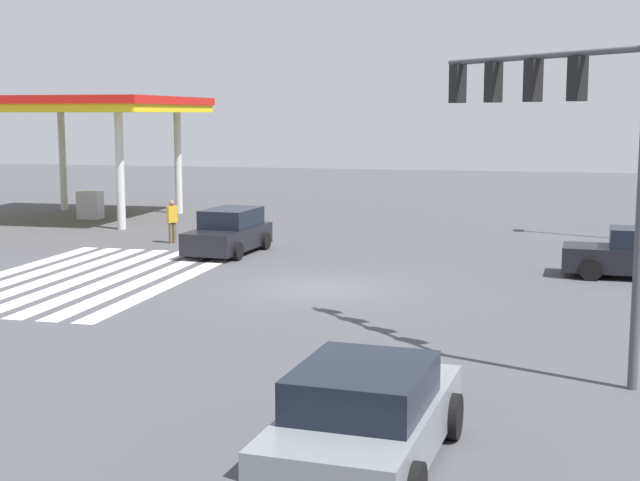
{
  "coord_description": "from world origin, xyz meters",
  "views": [
    {
      "loc": [
        24.34,
        5.96,
        4.98
      ],
      "look_at": [
        0.0,
        0.0,
        1.39
      ],
      "focal_mm": 50.0,
      "sensor_mm": 36.0,
      "label": 1
    }
  ],
  "objects_px": {
    "car_1": "(365,418)",
    "pedestrian": "(172,219)",
    "traffic_signal_mast": "(559,123)",
    "car_3": "(229,232)"
  },
  "relations": [
    {
      "from": "traffic_signal_mast",
      "to": "car_1",
      "type": "height_order",
      "value": "traffic_signal_mast"
    },
    {
      "from": "traffic_signal_mast",
      "to": "car_1",
      "type": "xyz_separation_m",
      "value": [
        6.12,
        -2.61,
        -4.08
      ]
    },
    {
      "from": "car_1",
      "to": "pedestrian",
      "type": "height_order",
      "value": "pedestrian"
    },
    {
      "from": "traffic_signal_mast",
      "to": "car_3",
      "type": "xyz_separation_m",
      "value": [
        -11.91,
        -11.05,
        -4.04
      ]
    },
    {
      "from": "traffic_signal_mast",
      "to": "pedestrian",
      "type": "xyz_separation_m",
      "value": [
        -13.71,
        -14.01,
        -3.87
      ]
    },
    {
      "from": "car_1",
      "to": "car_3",
      "type": "xyz_separation_m",
      "value": [
        -18.04,
        -8.44,
        0.04
      ]
    },
    {
      "from": "traffic_signal_mast",
      "to": "car_3",
      "type": "height_order",
      "value": "traffic_signal_mast"
    },
    {
      "from": "traffic_signal_mast",
      "to": "pedestrian",
      "type": "height_order",
      "value": "traffic_signal_mast"
    },
    {
      "from": "car_1",
      "to": "traffic_signal_mast",
      "type": "bearing_deg",
      "value": -18.7
    },
    {
      "from": "car_1",
      "to": "pedestrian",
      "type": "bearing_deg",
      "value": 34.29
    }
  ]
}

